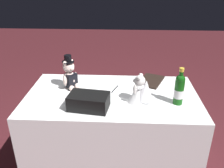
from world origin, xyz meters
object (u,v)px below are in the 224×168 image
teddy_bear_bride (141,91)px  champagne_bottle (179,89)px  signing_pen (115,89)px  guestbook (151,81)px  gift_case_black (89,101)px  teddy_bear_groom (70,75)px

teddy_bear_bride → champagne_bottle: (0.29, -0.01, 0.03)m
signing_pen → guestbook: bearing=27.9°
signing_pen → guestbook: guestbook is taller
gift_case_black → champagne_bottle: bearing=8.8°
teddy_bear_groom → guestbook: (0.73, 0.17, -0.12)m
teddy_bear_groom → teddy_bear_bride: size_ratio=1.30×
teddy_bear_groom → guestbook: size_ratio=1.03×
guestbook → gift_case_black: bearing=-112.7°
gift_case_black → teddy_bear_groom: bearing=121.7°
teddy_bear_bride → signing_pen: bearing=134.4°
guestbook → champagne_bottle: bearing=-44.3°
teddy_bear_bride → gift_case_black: size_ratio=0.73×
champagne_bottle → signing_pen: (-0.51, 0.23, -0.12)m
teddy_bear_groom → gift_case_black: teddy_bear_groom is taller
champagne_bottle → signing_pen: bearing=155.7°
teddy_bear_groom → gift_case_black: 0.41m
teddy_bear_groom → teddy_bear_bride: 0.65m
champagne_bottle → signing_pen: 0.57m
teddy_bear_groom → signing_pen: bearing=-1.1°
teddy_bear_groom → gift_case_black: size_ratio=0.95×
teddy_bear_groom → champagne_bottle: size_ratio=1.01×
teddy_bear_bride → champagne_bottle: bearing=-2.0°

